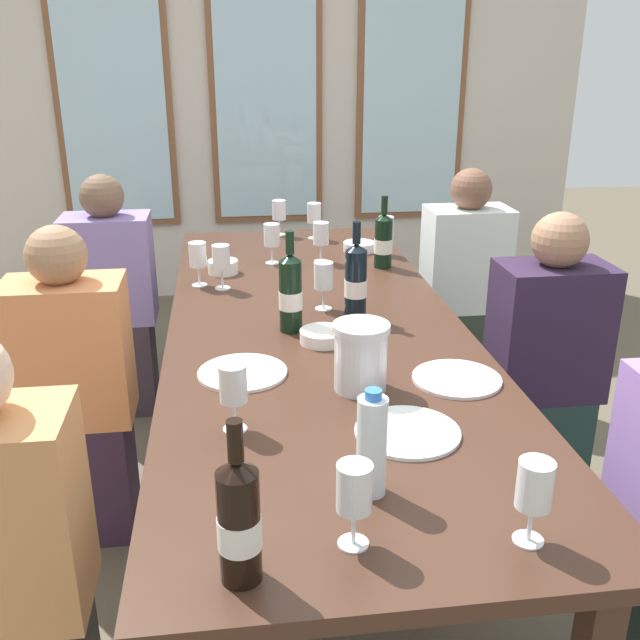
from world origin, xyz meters
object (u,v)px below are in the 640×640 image
(white_plate_0, at_px, (242,373))
(wine_glass_7, at_px, (321,234))
(dining_table, at_px, (316,341))
(wine_glass_10, at_px, (314,215))
(wine_bottle_1, at_px, (383,241))
(wine_glass_6, at_px, (279,211))
(wine_glass_3, at_px, (221,260))
(tasting_bowl_1, at_px, (323,336))
(wine_glass_4, at_px, (534,489))
(seated_person_2, at_px, (113,303))
(white_plate_1, at_px, (457,379))
(wine_bottle_3, at_px, (356,281))
(wine_bottle_0, at_px, (291,293))
(wine_glass_8, at_px, (272,237))
(seated_person_3, at_px, (463,292))
(metal_pitcher, at_px, (361,356))
(water_bottle, at_px, (372,445))
(wine_glass_0, at_px, (386,229))
(wine_bottle_2, at_px, (239,521))
(wine_glass_1, at_px, (233,387))
(seated_person_0, at_px, (75,397))
(tasting_bowl_0, at_px, (359,247))
(wine_glass_5, at_px, (198,257))
(seated_person_4, at_px, (1,578))
(wine_glass_2, at_px, (323,278))
(white_plate_2, at_px, (407,432))
(wine_glass_9, at_px, (354,490))
(seated_person_1, at_px, (544,373))

(white_plate_0, distance_m, wine_glass_7, 1.18)
(dining_table, distance_m, wine_glass_10, 1.17)
(wine_bottle_1, distance_m, wine_glass_6, 0.72)
(wine_bottle_1, relative_size, wine_glass_3, 1.75)
(tasting_bowl_1, relative_size, wine_glass_3, 0.84)
(wine_glass_4, relative_size, seated_person_2, 0.16)
(seated_person_2, bearing_deg, white_plate_1, -50.70)
(wine_bottle_3, bearing_deg, wine_bottle_0, -158.08)
(wine_glass_8, distance_m, seated_person_2, 0.81)
(wine_bottle_1, distance_m, seated_person_3, 0.61)
(white_plate_1, relative_size, metal_pitcher, 1.32)
(water_bottle, xyz_separation_m, wine_glass_0, (0.43, 1.80, 0.00))
(white_plate_0, height_order, wine_bottle_2, wine_bottle_2)
(wine_bottle_0, height_order, seated_person_3, seated_person_3)
(white_plate_0, height_order, wine_glass_1, wine_glass_1)
(wine_bottle_2, bearing_deg, wine_glass_7, 78.39)
(white_plate_0, height_order, wine_bottle_1, wine_bottle_1)
(tasting_bowl_1, bearing_deg, metal_pitcher, -80.70)
(water_bottle, xyz_separation_m, seated_person_0, (-0.80, 0.97, -0.33))
(wine_bottle_1, height_order, tasting_bowl_0, wine_bottle_1)
(wine_glass_6, bearing_deg, seated_person_3, -23.51)
(wine_glass_5, xyz_separation_m, wine_glass_7, (0.52, 0.27, 0.00))
(seated_person_0, xyz_separation_m, seated_person_4, (0.00, -0.88, 0.00))
(wine_bottle_1, xyz_separation_m, wine_glass_8, (-0.46, 0.12, 0.00))
(tasting_bowl_0, xyz_separation_m, wine_glass_6, (-0.34, 0.34, 0.10))
(tasting_bowl_0, distance_m, wine_glass_4, 2.08)
(water_bottle, distance_m, wine_glass_1, 0.41)
(tasting_bowl_0, bearing_deg, wine_glass_7, -142.81)
(wine_glass_0, height_order, seated_person_3, seated_person_3)
(metal_pitcher, bearing_deg, wine_bottle_2, -115.83)
(metal_pitcher, relative_size, seated_person_3, 0.17)
(dining_table, height_order, wine_glass_2, wine_glass_2)
(wine_glass_0, xyz_separation_m, wine_glass_7, (-0.30, -0.07, 0.00))
(white_plate_0, height_order, seated_person_4, seated_person_4)
(wine_glass_2, bearing_deg, white_plate_2, -84.71)
(white_plate_2, bearing_deg, seated_person_4, -171.65)
(wine_bottle_2, xyz_separation_m, wine_bottle_3, (0.43, 1.26, 0.01))
(white_plate_0, xyz_separation_m, wine_glass_9, (0.18, -0.78, 0.12))
(wine_glass_0, distance_m, wine_glass_4, 2.01)
(water_bottle, bearing_deg, wine_glass_8, 92.90)
(white_plate_0, xyz_separation_m, wine_glass_3, (-0.05, 0.79, 0.11))
(tasting_bowl_1, height_order, water_bottle, water_bottle)
(wine_bottle_3, xyz_separation_m, wine_glass_1, (-0.43, -0.73, -0.02))
(metal_pitcher, height_order, wine_glass_10, metal_pitcher)
(white_plate_0, distance_m, wine_glass_9, 0.81)
(wine_bottle_1, relative_size, seated_person_4, 0.27)
(water_bottle, relative_size, wine_glass_7, 1.38)
(wine_glass_0, height_order, seated_person_4, seated_person_4)
(wine_bottle_0, distance_m, wine_glass_3, 0.52)
(wine_glass_5, relative_size, seated_person_1, 0.16)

